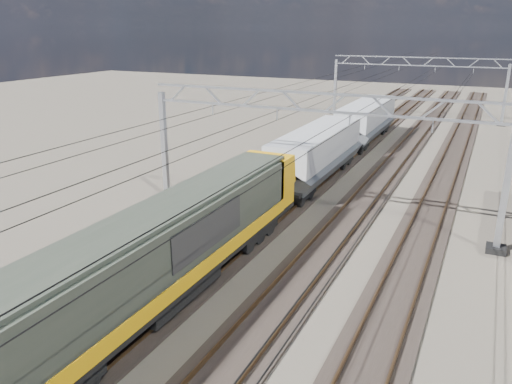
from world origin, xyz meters
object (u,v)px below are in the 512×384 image
at_px(catenary_gantry_far, 415,86).
at_px(locomotive, 165,248).
at_px(hopper_wagon_mid, 367,119).
at_px(hopper_wagon_lead, 317,151).
at_px(catenary_gantry_mid, 311,153).

height_order(catenary_gantry_far, locomotive, catenary_gantry_far).
bearing_deg(hopper_wagon_mid, hopper_wagon_lead, -90.00).
relative_size(locomotive, hopper_wagon_mid, 1.62).
distance_m(catenary_gantry_mid, hopper_wagon_mid, 21.43).
distance_m(catenary_gantry_mid, hopper_wagon_lead, 7.54).
xyz_separation_m(locomotive, hopper_wagon_lead, (-0.00, 17.70, -0.09)).
height_order(catenary_gantry_mid, hopper_wagon_mid, catenary_gantry_mid).
xyz_separation_m(catenary_gantry_far, hopper_wagon_lead, (-2.00, -28.93, -1.67)).
xyz_separation_m(catenary_gantry_mid, locomotive, (-2.00, -10.62, -1.58)).
xyz_separation_m(hopper_wagon_lead, hopper_wagon_mid, (0.00, 14.20, 0.00)).
xyz_separation_m(locomotive, hopper_wagon_mid, (-0.00, 31.90, -0.09)).
bearing_deg(catenary_gantry_mid, catenary_gantry_far, 90.00).
height_order(catenary_gantry_far, hopper_wagon_mid, catenary_gantry_far).
bearing_deg(catenary_gantry_mid, locomotive, -100.66).
bearing_deg(hopper_wagon_lead, catenary_gantry_far, 86.04).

